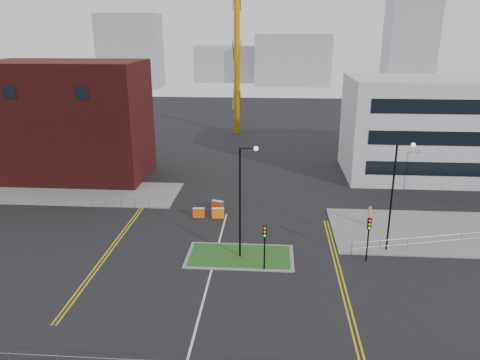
# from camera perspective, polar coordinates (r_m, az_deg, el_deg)

# --- Properties ---
(ground) EXTENTS (200.00, 200.00, 0.00)m
(ground) POSITION_cam_1_polar(r_m,az_deg,el_deg) (31.51, -4.89, -15.84)
(ground) COLOR black
(ground) RESTS_ON ground
(pavement_left) EXTENTS (28.00, 8.00, 0.12)m
(pavement_left) POSITION_cam_1_polar(r_m,az_deg,el_deg) (56.49, -21.74, -1.36)
(pavement_left) COLOR slate
(pavement_left) RESTS_ON ground
(pavement_right) EXTENTS (24.00, 10.00, 0.12)m
(pavement_right) POSITION_cam_1_polar(r_m,az_deg,el_deg) (46.86, 25.93, -5.81)
(pavement_right) COLOR slate
(pavement_right) RESTS_ON ground
(island_kerb) EXTENTS (8.60, 4.60, 0.08)m
(island_kerb) POSITION_cam_1_polar(r_m,az_deg,el_deg) (38.14, -0.00, -9.28)
(island_kerb) COLOR slate
(island_kerb) RESTS_ON ground
(grass_island) EXTENTS (8.00, 4.00, 0.12)m
(grass_island) POSITION_cam_1_polar(r_m,az_deg,el_deg) (38.13, -0.00, -9.26)
(grass_island) COLOR #21531B
(grass_island) RESTS_ON ground
(brick_building) EXTENTS (24.20, 10.07, 14.24)m
(brick_building) POSITION_cam_1_polar(r_m,az_deg,el_deg) (61.36, -22.62, 6.58)
(brick_building) COLOR #461211
(brick_building) RESTS_ON ground
(office_block) EXTENTS (25.00, 12.20, 12.00)m
(office_block) POSITION_cam_1_polar(r_m,az_deg,el_deg) (62.74, 24.32, 5.80)
(office_block) COLOR #B4B7B9
(office_block) RESTS_ON ground
(streetlamp_island) EXTENTS (1.46, 0.36, 9.18)m
(streetlamp_island) POSITION_cam_1_polar(r_m,az_deg,el_deg) (35.99, 0.34, -1.66)
(streetlamp_island) COLOR black
(streetlamp_island) RESTS_ON ground
(streetlamp_right_near) EXTENTS (1.46, 0.36, 9.18)m
(streetlamp_right_near) POSITION_cam_1_polar(r_m,az_deg,el_deg) (39.04, 18.42, -1.03)
(streetlamp_right_near) COLOR black
(streetlamp_right_near) RESTS_ON ground
(traffic_light_island) EXTENTS (0.28, 0.33, 3.65)m
(traffic_light_island) POSITION_cam_1_polar(r_m,az_deg,el_deg) (35.13, 3.03, -7.21)
(traffic_light_island) COLOR black
(traffic_light_island) RESTS_ON ground
(traffic_light_right) EXTENTS (0.28, 0.33, 3.65)m
(traffic_light_right) POSITION_cam_1_polar(r_m,az_deg,el_deg) (37.70, 15.42, -6.06)
(traffic_light_right) COLOR black
(traffic_light_right) RESTS_ON ground
(railing_left) EXTENTS (6.05, 0.05, 1.10)m
(railing_left) POSITION_cam_1_polar(r_m,az_deg,el_deg) (49.40, -14.35, -2.46)
(railing_left) COLOR gray
(railing_left) RESTS_ON ground
(railing_right) EXTENTS (19.05, 5.05, 1.10)m
(railing_right) POSITION_cam_1_polar(r_m,az_deg,el_deg) (43.91, 25.37, -6.26)
(railing_right) COLOR gray
(railing_right) RESTS_ON ground
(centre_line) EXTENTS (0.15, 30.00, 0.01)m
(centre_line) POSITION_cam_1_polar(r_m,az_deg,el_deg) (33.16, -4.34, -13.93)
(centre_line) COLOR silver
(centre_line) RESTS_ON ground
(yellow_left_a) EXTENTS (0.12, 24.00, 0.01)m
(yellow_left_a) POSITION_cam_1_polar(r_m,az_deg,el_deg) (42.08, -15.03, -7.27)
(yellow_left_a) COLOR gold
(yellow_left_a) RESTS_ON ground
(yellow_left_b) EXTENTS (0.12, 24.00, 0.01)m
(yellow_left_b) POSITION_cam_1_polar(r_m,az_deg,el_deg) (41.99, -14.64, -7.29)
(yellow_left_b) COLOR gold
(yellow_left_b) RESTS_ON ground
(yellow_right_a) EXTENTS (0.12, 20.00, 0.01)m
(yellow_right_a) POSITION_cam_1_polar(r_m,az_deg,el_deg) (36.65, 11.76, -10.96)
(yellow_right_a) COLOR gold
(yellow_right_a) RESTS_ON ground
(yellow_right_b) EXTENTS (0.12, 20.00, 0.01)m
(yellow_right_b) POSITION_cam_1_polar(r_m,az_deg,el_deg) (36.69, 12.23, -10.96)
(yellow_right_b) COLOR gold
(yellow_right_b) RESTS_ON ground
(skyline_a) EXTENTS (18.00, 12.00, 22.00)m
(skyline_a) POSITION_cam_1_polar(r_m,az_deg,el_deg) (152.60, -13.21, 15.03)
(skyline_a) COLOR gray
(skyline_a) RESTS_ON ground
(skyline_b) EXTENTS (24.00, 12.00, 16.00)m
(skyline_b) POSITION_cam_1_polar(r_m,az_deg,el_deg) (156.21, 6.42, 14.33)
(skyline_b) COLOR gray
(skyline_b) RESTS_ON ground
(skyline_c) EXTENTS (14.00, 12.00, 28.00)m
(skyline_c) POSITION_cam_1_polar(r_m,az_deg,el_deg) (156.21, 20.01, 15.62)
(skyline_c) COLOR gray
(skyline_c) RESTS_ON ground
(skyline_d) EXTENTS (30.00, 12.00, 12.00)m
(skyline_d) POSITION_cam_1_polar(r_m,az_deg,el_deg) (166.69, -0.10, 13.97)
(skyline_d) COLOR gray
(skyline_d) RESTS_ON ground
(pedestrian) EXTENTS (0.80, 0.61, 1.97)m
(pedestrian) POSITION_cam_1_polar(r_m,az_deg,el_deg) (44.94, 15.55, -4.30)
(pedestrian) COLOR #BD7A7F
(pedestrian) RESTS_ON ground
(barrier_left) EXTENTS (1.14, 0.44, 0.94)m
(barrier_left) POSITION_cam_1_polar(r_m,az_deg,el_deg) (45.69, -5.06, -3.95)
(barrier_left) COLOR #FF5A0E
(barrier_left) RESTS_ON ground
(barrier_mid) EXTENTS (1.22, 0.50, 1.00)m
(barrier_mid) POSITION_cam_1_polar(r_m,az_deg,el_deg) (45.43, -2.70, -3.99)
(barrier_mid) COLOR orange
(barrier_mid) RESTS_ON ground
(barrier_right) EXTENTS (1.25, 0.74, 1.00)m
(barrier_right) POSITION_cam_1_polar(r_m,az_deg,el_deg) (47.29, -2.74, -3.08)
(barrier_right) COLOR red
(barrier_right) RESTS_ON ground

